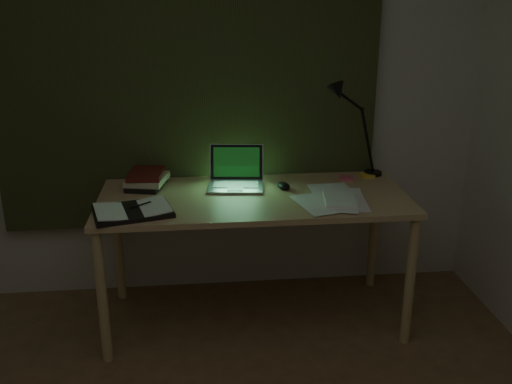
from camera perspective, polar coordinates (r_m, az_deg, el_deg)
wall_back at (r=3.36m, az=-6.89°, el=9.94°), size 3.50×0.00×2.50m
curtain at (r=3.30m, az=-7.04°, el=13.25°), size 2.20×0.06×2.00m
desk at (r=3.22m, az=-0.22°, el=-6.70°), size 1.66×0.73×0.76m
laptop at (r=3.15m, az=-2.06°, el=2.26°), size 0.34×0.38×0.22m
open_textbook at (r=2.88m, az=-12.24°, el=-1.82°), size 0.43×0.35×0.03m
book_stack at (r=3.24m, az=-10.92°, el=1.28°), size 0.21×0.25×0.10m
loose_papers at (r=3.01m, az=7.32°, el=-0.72°), size 0.37×0.39×0.02m
mouse at (r=3.17m, az=2.77°, el=0.63°), size 0.09×0.11×0.04m
sticky_yellow at (r=3.44m, az=11.02°, el=1.64°), size 0.09×0.09×0.02m
sticky_pink at (r=3.37m, az=9.04°, el=1.37°), size 0.09×0.09×0.02m
desk_lamp at (r=3.42m, az=11.91°, el=6.21°), size 0.40×0.32×0.56m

